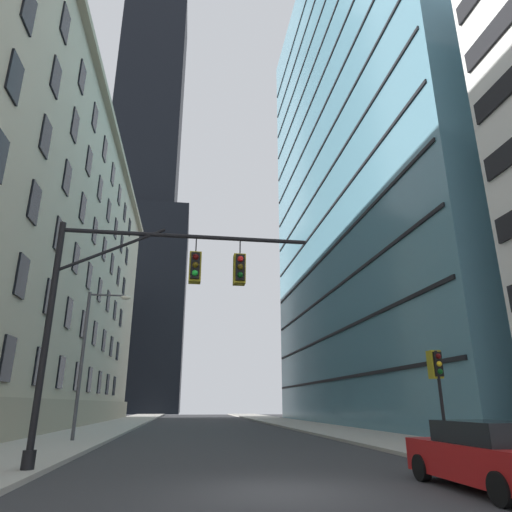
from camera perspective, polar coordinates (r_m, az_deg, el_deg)
name	(u,v)px	position (r m, az deg, el deg)	size (l,w,h in m)	color
ground_plane	(280,495)	(11.34, 3.10, -28.12)	(102.00, 160.00, 0.10)	#303033
dark_skyscraper	(147,151)	(122.43, -13.77, 12.83)	(23.54, 23.54, 213.91)	black
glass_office_midrise	(393,151)	(54.25, 17.08, 12.64)	(17.63, 43.99, 58.20)	teal
traffic_signal_mast	(157,289)	(14.88, -12.48, -4.15)	(8.35, 0.63, 7.39)	black
traffic_light_near_right	(437,370)	(18.65, 22.05, -13.36)	(0.40, 0.63, 3.67)	black
street_lamppost	(90,349)	(25.92, -20.45, -11.01)	(2.32, 0.32, 7.64)	#47474C
parked_car	(488,456)	(12.40, 27.47, -21.69)	(1.87, 4.39, 1.50)	maroon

